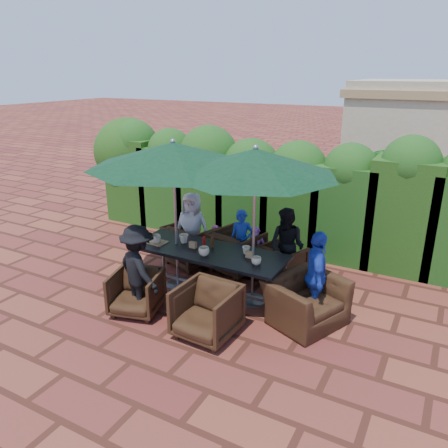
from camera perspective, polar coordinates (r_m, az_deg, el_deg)
The scene contains 30 objects.
ground at distance 7.37m, azimuth -0.81°, elevation -8.36°, with size 80.00×80.00×0.00m, color brown.
dining_table at distance 6.94m, azimuth -2.02°, elevation -4.01°, with size 2.52×0.90×0.75m.
umbrella_left at distance 6.80m, azimuth -6.65°, elevation 8.95°, with size 2.68×2.68×2.46m.
umbrella_right at distance 6.22m, azimuth 4.12°, elevation 8.04°, with size 2.40×2.40×2.46m.
chair_far_left at distance 8.11m, azimuth -4.29°, elevation -2.46°, with size 0.81×0.76×0.84m, color black.
chair_far_mid at distance 7.81m, azimuth 1.62°, elevation -3.31°, with size 0.81×0.76×0.83m, color black.
chair_far_right at distance 7.58m, azimuth 7.57°, elevation -4.81°, with size 0.67×0.63×0.69m, color black.
chair_near_left at distance 6.67m, azimuth -11.41°, elevation -8.51°, with size 0.69×0.65×0.71m, color black.
chair_near_right at distance 5.99m, azimuth -2.27°, elevation -11.03°, with size 0.78×0.73×0.80m, color black.
chair_end_right at distance 6.35m, azimuth 10.67°, elevation -9.01°, with size 1.02×0.66×0.89m, color black.
adult_far_left at distance 8.04m, azimuth -4.15°, elevation -0.63°, with size 0.68×0.40×1.37m, color silver.
adult_far_mid at distance 7.74m, azimuth 2.32°, elevation -2.28°, with size 0.41×0.34×1.15m, color #213FB4.
adult_far_right at distance 7.40m, azimuth 8.21°, elevation -2.88°, with size 0.63×0.38×1.30m, color black.
adult_near_left at distance 6.55m, azimuth -11.10°, elevation -5.85°, with size 0.87×0.40×1.36m, color black.
adult_end_right at distance 6.36m, azimuth 11.95°, elevation -6.74°, with size 0.79×0.40×1.35m, color #213FB4.
child_left at distance 8.09m, azimuth -1.18°, elevation -2.76°, with size 0.27×0.22×0.76m, color #D74B91.
child_right at distance 7.71m, azimuth 4.18°, elevation -3.51°, with size 0.32×0.26×0.88m, color #A151B1.
pedestrian_a at distance 10.28m, azimuth 19.48°, elevation 4.15°, with size 1.72×0.61×1.84m, color #227D22.
pedestrian_b at distance 10.30m, azimuth 22.58°, elevation 3.99°, with size 0.92×0.56×1.91m, color #D74B91.
cup_a at distance 7.25m, azimuth -8.92°, elevation -1.97°, with size 0.18×0.18×0.14m, color beige.
cup_b at distance 7.20m, azimuth -5.27°, elevation -1.91°, with size 0.16×0.16×0.15m, color beige.
cup_c at distance 6.70m, azimuth -2.63°, elevation -3.59°, with size 0.17×0.17×0.14m, color beige.
cup_d at distance 6.77m, azimuth 2.92°, elevation -3.42°, with size 0.13×0.13×0.12m, color beige.
cup_e at distance 6.41m, azimuth 4.24°, elevation -4.81°, with size 0.15×0.15×0.12m, color beige.
ketchup_bottle at distance 7.02m, azimuth -2.63°, elevation -2.33°, with size 0.04×0.04×0.17m, color #B20C0A.
sauce_bottle at distance 6.98m, azimuth -1.55°, elevation -2.43°, with size 0.04×0.04×0.17m, color #4C230C.
serving_tray at distance 7.29m, azimuth -8.87°, elevation -2.35°, with size 0.35×0.25×0.02m, color #A47E4F.
number_block_left at distance 7.00m, azimuth -4.08°, elevation -2.73°, with size 0.12×0.06×0.10m, color tan.
number_block_right at distance 6.63m, azimuth 3.37°, elevation -4.01°, with size 0.12×0.06×0.10m, color tan.
hedge_wall at distance 8.92m, azimuth 5.71°, elevation 5.62°, with size 9.10×1.60×2.42m.
Camera 1 is at (3.19, -5.68, 3.43)m, focal length 35.00 mm.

